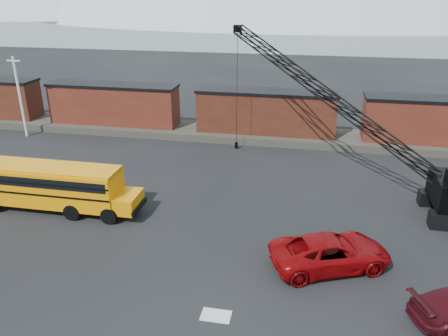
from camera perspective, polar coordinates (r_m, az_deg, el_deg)
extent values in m
plane|color=black|center=(24.72, -0.23, -12.53)|extent=(160.00, 160.00, 0.00)
cube|color=#4B473D|center=(44.21, 5.39, 4.32)|extent=(120.00, 5.00, 0.70)
cube|color=black|center=(54.14, -25.47, 6.37)|extent=(2.20, 2.40, 0.60)
cube|color=#4A1C15|center=(47.73, -14.16, 8.06)|extent=(13.50, 2.90, 4.00)
cube|color=black|center=(47.27, -14.40, 10.46)|extent=(13.70, 3.10, 0.25)
cube|color=black|center=(50.06, -18.37, 6.24)|extent=(2.20, 2.40, 0.60)
cube|color=black|center=(46.58, -9.24, 5.93)|extent=(2.20, 2.40, 0.60)
cube|color=#512216|center=(43.53, 5.50, 7.26)|extent=(13.50, 2.90, 4.00)
cube|color=black|center=(43.03, 5.60, 9.89)|extent=(13.70, 3.10, 0.25)
cube|color=black|center=(44.59, 0.02, 5.46)|extent=(2.20, 2.40, 0.60)
cube|color=black|center=(43.83, 10.90, 4.73)|extent=(2.20, 2.40, 0.60)
cube|color=#4A1C15|center=(44.98, 26.30, 5.49)|extent=(13.50, 2.90, 4.00)
cube|color=black|center=(44.50, 26.76, 8.00)|extent=(13.70, 3.10, 0.25)
cube|color=black|center=(44.52, 20.72, 3.93)|extent=(2.20, 2.40, 0.60)
cylinder|color=silver|center=(48.11, -25.08, 8.33)|extent=(0.24, 0.24, 8.00)
cube|color=silver|center=(47.47, -25.82, 12.51)|extent=(1.40, 0.12, 0.12)
cube|color=silver|center=(21.56, -1.06, -18.71)|extent=(1.40, 0.90, 0.02)
cube|color=orange|center=(31.85, -21.97, -2.06)|extent=(10.00, 2.50, 2.50)
cube|color=orange|center=(29.58, -12.55, -4.28)|extent=(1.60, 2.30, 1.10)
cube|color=orange|center=(31.36, -22.31, 0.10)|extent=(10.00, 2.30, 0.18)
cube|color=black|center=(30.63, -23.38, -1.83)|extent=(9.60, 0.05, 0.65)
cube|color=black|center=(32.55, -21.00, -0.04)|extent=(9.60, 0.05, 0.65)
cube|color=black|center=(29.41, -10.98, -4.97)|extent=(0.15, 2.45, 0.35)
cylinder|color=black|center=(35.18, -25.66, -2.59)|extent=(1.10, 0.35, 1.10)
cylinder|color=black|center=(30.40, -19.24, -5.47)|extent=(1.10, 0.35, 1.10)
cylinder|color=black|center=(32.16, -17.27, -3.61)|extent=(1.10, 0.35, 1.10)
cylinder|color=black|center=(29.23, -14.78, -6.07)|extent=(1.10, 0.35, 1.10)
cylinder|color=black|center=(31.06, -13.01, -4.09)|extent=(1.10, 0.35, 1.10)
imported|color=maroon|center=(24.80, 13.74, -10.62)|extent=(7.19, 5.31, 1.82)
cube|color=black|center=(38.92, 1.80, 17.74)|extent=(0.70, 0.50, 0.60)
cylinder|color=black|center=(39.77, 1.70, 9.92)|extent=(0.04, 0.04, 10.56)
cube|color=black|center=(41.20, 1.62, 3.02)|extent=(0.25, 0.25, 0.50)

